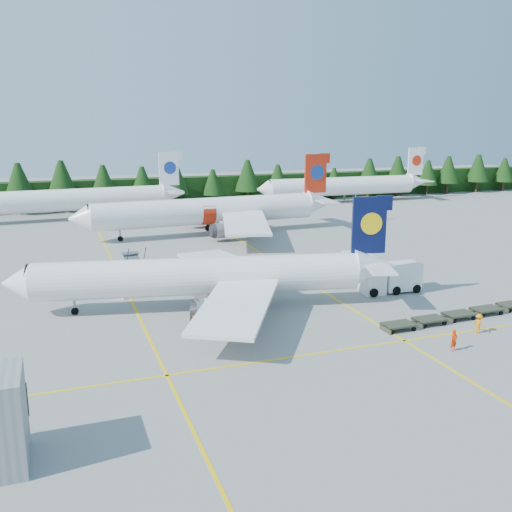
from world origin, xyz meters
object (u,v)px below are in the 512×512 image
object	(u,v)px
airliner_navy	(193,277)
service_truck	(391,278)
airliner_red	(202,212)
airstairs	(140,287)

from	to	relation	value
airliner_navy	service_truck	bearing A→B (deg)	7.48
airliner_navy	airliner_red	size ratio (longest dim) A/B	0.84
airliner_navy	airstairs	bearing A→B (deg)	133.28
airliner_navy	service_truck	xyz separation A→B (m)	(21.34, -1.44, -1.68)
airliner_navy	service_truck	world-z (taller)	airliner_navy
airliner_navy	airliner_red	xyz separation A→B (m)	(10.33, 36.68, 0.57)
airliner_red	airstairs	world-z (taller)	airliner_red
service_truck	airliner_red	bearing A→B (deg)	108.63
airliner_navy	airstairs	xyz separation A→B (m)	(-4.19, 6.72, -2.38)
airstairs	service_truck	world-z (taller)	airstairs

